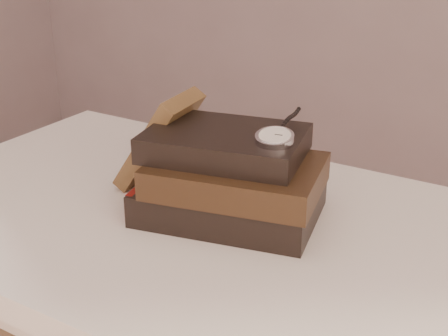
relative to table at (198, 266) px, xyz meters
The scene contains 5 objects.
table is the anchor object (origin of this frame).
book_stack 0.16m from the table, 29.30° to the left, with size 0.30×0.23×0.13m.
journal 0.21m from the table, 152.35° to the left, with size 0.03×0.11×0.18m, color #442F1A.
pocket_watch 0.26m from the table, 14.49° to the left, with size 0.06×0.16×0.02m.
eyeglasses 0.20m from the table, 125.76° to the left, with size 0.13×0.15×0.05m.
Camera 1 is at (0.47, -0.35, 1.19)m, focal length 49.92 mm.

